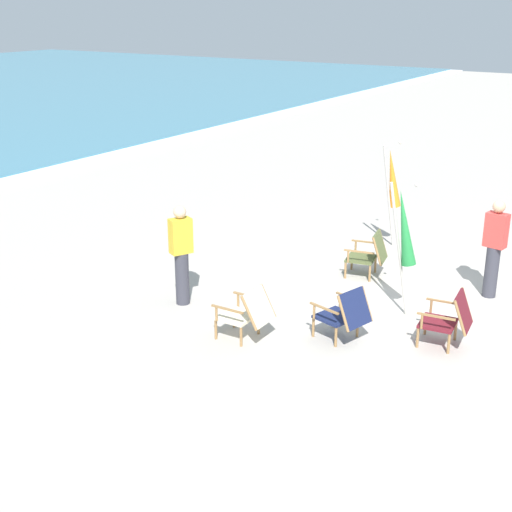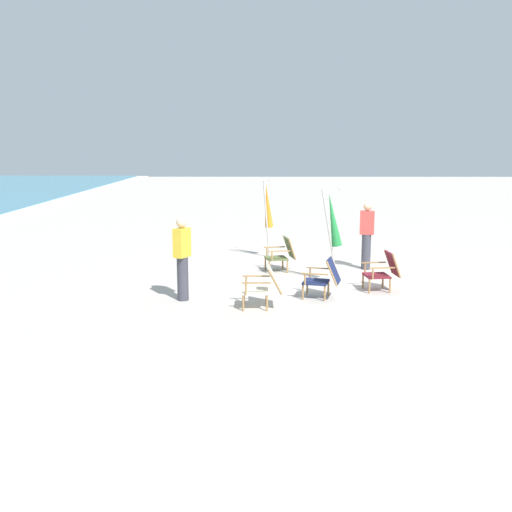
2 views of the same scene
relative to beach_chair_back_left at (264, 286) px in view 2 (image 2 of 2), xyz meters
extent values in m
plane|color=#B2AAA0|center=(2.83, -1.50, -0.42)|extent=(80.00, 80.00, 0.00)
cube|color=beige|center=(0.00, 0.17, -0.10)|extent=(0.52, 0.48, 0.04)
cube|color=beige|center=(0.00, -0.20, 0.13)|extent=(0.50, 0.28, 0.48)
cylinder|color=olive|center=(-0.24, 0.38, -0.26)|extent=(0.04, 0.04, 0.32)
cylinder|color=olive|center=(0.23, 0.38, -0.26)|extent=(0.04, 0.04, 0.32)
cylinder|color=olive|center=(-0.23, -0.05, -0.26)|extent=(0.04, 0.04, 0.32)
cylinder|color=olive|center=(0.23, -0.05, -0.26)|extent=(0.04, 0.04, 0.32)
cube|color=olive|center=(-0.28, 0.14, 0.12)|extent=(0.04, 0.53, 0.02)
cylinder|color=olive|center=(-0.28, 0.33, 0.01)|extent=(0.04, 0.04, 0.22)
cube|color=olive|center=(0.28, 0.15, 0.12)|extent=(0.04, 0.53, 0.02)
cylinder|color=olive|center=(0.28, 0.34, 0.01)|extent=(0.04, 0.04, 0.22)
cylinder|color=olive|center=(-0.25, -0.20, 0.13)|extent=(0.04, 0.28, 0.48)
cylinder|color=olive|center=(0.26, -0.19, 0.13)|extent=(0.04, 0.28, 0.48)
cube|color=#515B33|center=(3.20, -0.31, -0.10)|extent=(0.61, 0.57, 0.04)
cube|color=#515B33|center=(3.26, -0.63, 0.14)|extent=(0.52, 0.29, 0.50)
cylinder|color=olive|center=(2.92, -0.15, -0.26)|extent=(0.04, 0.04, 0.32)
cylinder|color=olive|center=(3.38, -0.06, -0.26)|extent=(0.04, 0.04, 0.32)
cylinder|color=olive|center=(3.01, -0.57, -0.26)|extent=(0.04, 0.04, 0.32)
cylinder|color=olive|center=(3.47, -0.48, -0.26)|extent=(0.04, 0.04, 0.32)
cube|color=olive|center=(2.93, -0.39, 0.12)|extent=(0.14, 0.52, 0.02)
cylinder|color=olive|center=(2.89, -0.21, 0.01)|extent=(0.04, 0.04, 0.22)
cube|color=olive|center=(3.47, -0.28, 0.12)|extent=(0.14, 0.52, 0.02)
cylinder|color=olive|center=(3.44, -0.09, 0.01)|extent=(0.04, 0.04, 0.22)
cylinder|color=olive|center=(3.01, -0.68, 0.14)|extent=(0.08, 0.21, 0.51)
cylinder|color=olive|center=(3.51, -0.58, 0.14)|extent=(0.08, 0.21, 0.51)
cube|color=maroon|center=(1.32, -2.35, -0.10)|extent=(0.57, 0.54, 0.04)
cube|color=maroon|center=(1.36, -2.68, 0.14)|extent=(0.52, 0.27, 0.50)
cylinder|color=olive|center=(1.07, -2.16, -0.26)|extent=(0.04, 0.04, 0.32)
cylinder|color=olive|center=(1.53, -2.10, -0.26)|extent=(0.04, 0.04, 0.32)
cylinder|color=olive|center=(1.11, -2.59, -0.26)|extent=(0.04, 0.04, 0.32)
cylinder|color=olive|center=(1.58, -2.53, -0.26)|extent=(0.04, 0.04, 0.32)
cube|color=olive|center=(1.05, -2.40, 0.12)|extent=(0.10, 0.53, 0.02)
cylinder|color=olive|center=(1.03, -2.21, 0.01)|extent=(0.04, 0.04, 0.22)
cube|color=olive|center=(1.60, -2.33, 0.12)|extent=(0.10, 0.53, 0.02)
cylinder|color=olive|center=(1.58, -2.15, 0.01)|extent=(0.04, 0.04, 0.22)
cylinder|color=olive|center=(1.11, -2.70, 0.14)|extent=(0.06, 0.22, 0.50)
cylinder|color=olive|center=(1.61, -2.65, 0.14)|extent=(0.06, 0.22, 0.50)
cube|color=#19234C|center=(0.75, -1.04, -0.10)|extent=(0.63, 0.60, 0.04)
cube|color=#19234C|center=(0.66, -1.37, 0.13)|extent=(0.54, 0.36, 0.49)
cylinder|color=olive|center=(0.58, -0.77, -0.26)|extent=(0.04, 0.04, 0.32)
cylinder|color=olive|center=(1.03, -0.89, -0.26)|extent=(0.04, 0.04, 0.32)
cylinder|color=olive|center=(0.47, -1.18, -0.26)|extent=(0.04, 0.04, 0.32)
cylinder|color=olive|center=(0.92, -1.31, -0.26)|extent=(0.04, 0.04, 0.32)
cube|color=olive|center=(0.47, -0.98, 0.12)|extent=(0.17, 0.52, 0.02)
cylinder|color=olive|center=(0.52, -0.80, 0.01)|extent=(0.04, 0.04, 0.22)
cube|color=olive|center=(1.01, -1.13, 0.12)|extent=(0.17, 0.52, 0.02)
cylinder|color=olive|center=(1.06, -0.95, 0.01)|extent=(0.04, 0.04, 0.22)
cylinder|color=olive|center=(0.41, -1.30, 0.13)|extent=(0.10, 0.25, 0.49)
cylinder|color=olive|center=(0.91, -1.44, 0.13)|extent=(0.10, 0.25, 0.49)
cylinder|color=#B7B2A8|center=(2.02, -1.44, 0.61)|extent=(0.09, 0.42, 2.07)
cone|color=#23843D|center=(2.03, -1.50, 0.97)|extent=(0.27, 0.44, 1.18)
sphere|color=#B7B2A8|center=(2.04, -1.62, 1.64)|extent=(0.06, 0.06, 0.06)
cylinder|color=#B7B2A8|center=(4.86, -0.10, 0.60)|extent=(0.45, 0.22, 2.07)
cone|color=orange|center=(4.93, -0.13, 0.96)|extent=(0.50, 0.37, 1.18)
sphere|color=#B7B2A8|center=(5.05, -0.18, 1.63)|extent=(0.06, 0.06, 0.06)
cylinder|color=#383842|center=(3.47, -2.50, 0.01)|extent=(0.22, 0.22, 0.86)
cube|color=#D13D38|center=(3.47, -2.50, 0.72)|extent=(0.26, 0.37, 0.56)
sphere|color=tan|center=(3.47, -2.50, 1.11)|extent=(0.20, 0.20, 0.20)
cylinder|color=#383842|center=(0.53, 1.58, 0.01)|extent=(0.22, 0.22, 0.86)
cube|color=gold|center=(0.53, 1.58, 0.72)|extent=(0.39, 0.33, 0.56)
sphere|color=beige|center=(0.53, 1.58, 1.11)|extent=(0.20, 0.20, 0.20)
camera|label=1|loc=(-7.74, -5.07, 4.17)|focal=50.00mm
camera|label=2|loc=(-10.80, 0.08, 2.62)|focal=42.00mm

